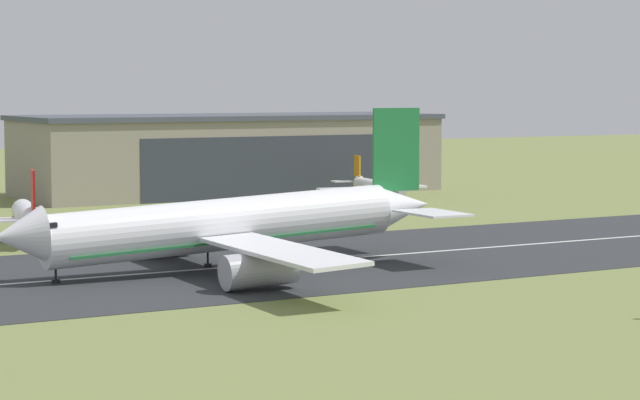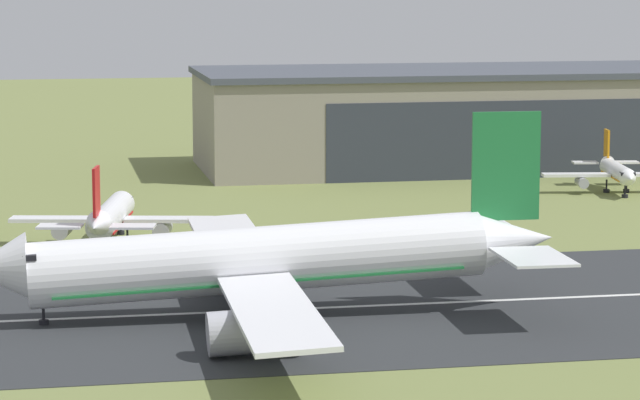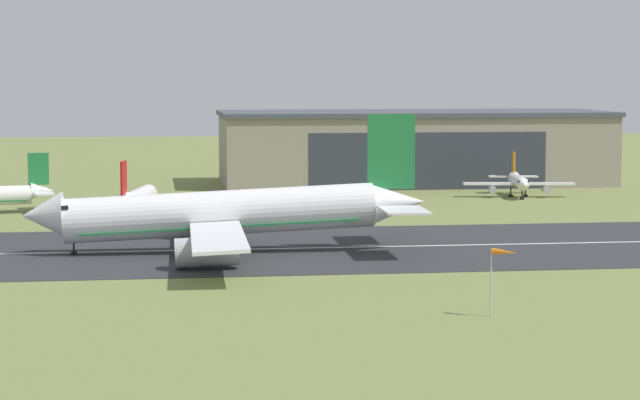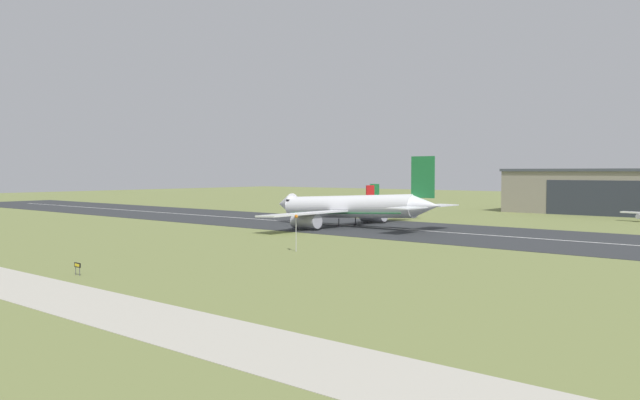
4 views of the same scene
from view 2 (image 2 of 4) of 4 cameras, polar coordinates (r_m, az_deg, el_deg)
name	(u,v)px [view 2 (image 2 of 4)]	position (r m, az deg, el deg)	size (l,w,h in m)	color
runway_strip	(572,298)	(139.37, 9.47, -3.65)	(456.73, 42.92, 0.06)	#2B2D30
runway_centreline	(572,297)	(139.37, 9.47, -3.63)	(411.06, 0.70, 0.01)	silver
hangar_building	(460,118)	(228.94, 5.29, 3.11)	(78.76, 29.39, 14.79)	gray
airplane_landing	(263,261)	(129.24, -2.16, -2.33)	(50.79, 56.75, 17.34)	white
airplane_parked_west	(617,172)	(205.62, 11.11, 1.04)	(20.22, 16.50, 7.78)	white
airplane_parked_centre	(111,217)	(163.88, -7.89, -0.63)	(21.93, 22.92, 9.77)	white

